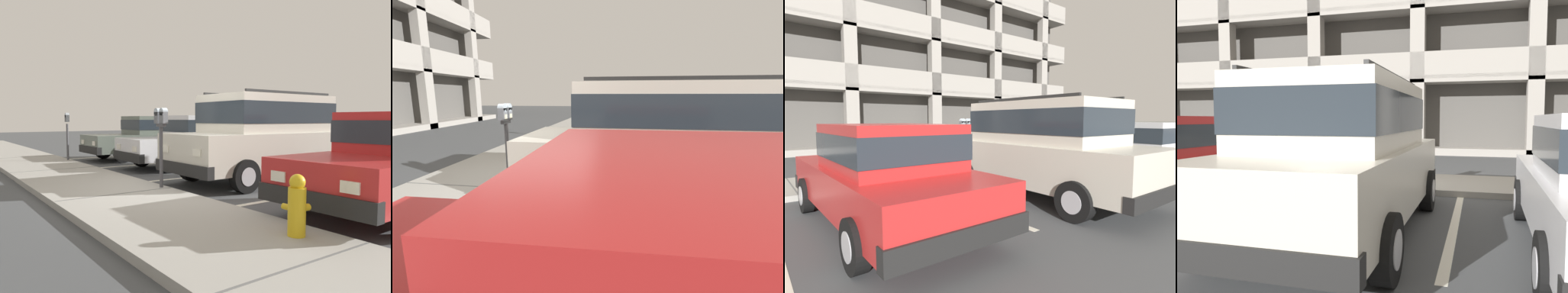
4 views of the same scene
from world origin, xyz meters
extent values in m
cube|color=#444749|center=(0.00, 0.00, -0.05)|extent=(80.00, 80.00, 0.10)
cube|color=#9E9B93|center=(0.00, 1.30, 0.06)|extent=(40.00, 2.20, 0.12)
cube|color=#606060|center=(0.00, 1.30, 0.12)|extent=(0.03, 2.16, 0.00)
cube|color=#606060|center=(4.00, 1.30, 0.12)|extent=(0.03, 2.16, 0.00)
cube|color=#606060|center=(8.00, 1.30, 0.12)|extent=(0.03, 2.16, 0.00)
cube|color=silver|center=(-1.52, -1.40, 0.00)|extent=(0.12, 4.80, 0.01)
cube|color=silver|center=(1.52, -1.40, 0.00)|extent=(0.12, 4.80, 0.01)
cube|color=silver|center=(4.56, -1.40, 0.00)|extent=(0.12, 4.80, 0.01)
cube|color=silver|center=(7.60, -1.40, 0.00)|extent=(0.12, 4.80, 0.01)
cube|color=beige|center=(0.14, -2.44, 0.73)|extent=(1.85, 4.71, 0.80)
cube|color=beige|center=(0.14, -2.49, 1.55)|extent=(1.63, 2.92, 0.84)
cube|color=#232B33|center=(0.14, -2.49, 1.57)|extent=(1.65, 2.94, 0.46)
cube|color=black|center=(0.13, -0.13, 0.45)|extent=(1.88, 0.17, 0.24)
cube|color=silver|center=(0.70, -0.08, 0.81)|extent=(0.24, 0.03, 0.14)
cube|color=silver|center=(-0.44, -0.08, 0.81)|extent=(0.24, 0.03, 0.14)
cylinder|color=black|center=(1.03, -0.98, 0.33)|extent=(0.20, 0.66, 0.66)
cylinder|color=#B2B2B7|center=(1.03, -0.98, 0.33)|extent=(0.22, 0.36, 0.36)
cylinder|color=black|center=(-0.77, -0.99, 0.33)|extent=(0.20, 0.66, 0.66)
cylinder|color=#B2B2B7|center=(-0.77, -0.99, 0.33)|extent=(0.22, 0.36, 0.36)
cylinder|color=black|center=(1.04, -3.90, 0.33)|extent=(0.20, 0.66, 0.66)
cylinder|color=#B2B2B7|center=(1.04, -3.90, 0.33)|extent=(0.22, 0.36, 0.36)
cube|color=black|center=(0.82, -2.49, 2.01)|extent=(0.06, 2.62, 0.05)
cube|color=black|center=(-0.55, -2.49, 2.01)|extent=(0.06, 2.62, 0.05)
cube|color=red|center=(-3.13, -2.38, 1.22)|extent=(1.54, 2.01, 0.64)
cube|color=#232B33|center=(-3.13, -2.38, 1.24)|extent=(1.56, 2.03, 0.35)
cylinder|color=black|center=(-2.33, -0.69, 0.30)|extent=(0.17, 0.60, 0.60)
cylinder|color=#B2B2B7|center=(-2.33, -0.69, 0.30)|extent=(0.19, 0.33, 0.33)
cube|color=silver|center=(3.23, -2.60, 0.60)|extent=(1.83, 4.45, 0.60)
cube|color=silver|center=(3.22, -2.90, 1.22)|extent=(1.56, 2.02, 0.64)
cube|color=#232B33|center=(3.22, -2.90, 1.24)|extent=(1.58, 2.05, 0.35)
cube|color=black|center=(3.30, -0.44, 0.42)|extent=(1.74, 0.21, 0.24)
cube|color=black|center=(3.17, -4.76, 0.42)|extent=(1.74, 0.21, 0.24)
cube|color=silver|center=(3.83, -0.40, 0.66)|extent=(0.24, 0.04, 0.14)
cube|color=silver|center=(2.77, -0.37, 0.66)|extent=(0.24, 0.04, 0.14)
cylinder|color=black|center=(4.11, -1.26, 0.30)|extent=(0.18, 0.60, 0.60)
cylinder|color=#B2B2B7|center=(4.11, -1.26, 0.30)|extent=(0.19, 0.34, 0.33)
cylinder|color=black|center=(2.44, -1.21, 0.30)|extent=(0.18, 0.60, 0.60)
cylinder|color=#B2B2B7|center=(2.44, -1.21, 0.30)|extent=(0.19, 0.34, 0.33)
cylinder|color=black|center=(4.02, -3.99, 0.30)|extent=(0.18, 0.60, 0.60)
cylinder|color=#B2B2B7|center=(4.02, -3.99, 0.30)|extent=(0.19, 0.34, 0.33)
cylinder|color=black|center=(2.36, -3.94, 0.30)|extent=(0.18, 0.60, 0.60)
cylinder|color=#B2B2B7|center=(2.36, -3.94, 0.30)|extent=(0.19, 0.34, 0.33)
cube|color=#5B665B|center=(6.18, -2.56, 0.60)|extent=(1.71, 4.41, 0.60)
cube|color=#5B665B|center=(6.18, -2.86, 1.22)|extent=(1.50, 1.98, 0.64)
cube|color=#232B33|center=(6.18, -2.86, 1.24)|extent=(1.53, 2.01, 0.35)
cube|color=black|center=(6.17, -0.40, 0.42)|extent=(1.73, 0.17, 0.24)
cube|color=black|center=(6.18, -4.72, 0.42)|extent=(1.73, 0.17, 0.24)
cube|color=silver|center=(6.70, -0.35, 0.66)|extent=(0.24, 0.03, 0.14)
cube|color=silver|center=(5.64, -0.35, 0.66)|extent=(0.24, 0.03, 0.14)
cylinder|color=black|center=(7.01, -1.19, 0.30)|extent=(0.16, 0.60, 0.60)
cylinder|color=#B2B2B7|center=(7.01, -1.19, 0.30)|extent=(0.18, 0.33, 0.33)
cylinder|color=black|center=(5.34, -1.20, 0.30)|extent=(0.16, 0.60, 0.60)
cylinder|color=#B2B2B7|center=(5.34, -1.20, 0.30)|extent=(0.18, 0.33, 0.33)
cylinder|color=black|center=(7.01, -3.92, 0.30)|extent=(0.16, 0.60, 0.60)
cylinder|color=#B2B2B7|center=(7.01, -3.92, 0.30)|extent=(0.18, 0.33, 0.33)
cylinder|color=black|center=(5.35, -3.93, 0.30)|extent=(0.16, 0.60, 0.60)
cylinder|color=#B2B2B7|center=(5.35, -3.93, 0.30)|extent=(0.18, 0.33, 0.33)
cylinder|color=#47474C|center=(0.14, 0.35, 0.70)|extent=(0.07, 0.07, 1.17)
cube|color=#47474C|center=(0.14, 0.35, 1.32)|extent=(0.28, 0.06, 0.06)
cube|color=#515459|center=(0.04, 0.35, 1.46)|extent=(0.15, 0.11, 0.22)
cylinder|color=#8C99A3|center=(0.04, 0.35, 1.57)|extent=(0.15, 0.11, 0.15)
cube|color=#B7B293|center=(0.04, 0.29, 1.42)|extent=(0.08, 0.01, 0.08)
cube|color=#515459|center=(0.24, 0.35, 1.46)|extent=(0.15, 0.11, 0.22)
cylinder|color=#8C99A3|center=(0.24, 0.35, 1.57)|extent=(0.15, 0.11, 0.15)
cube|color=#B7B293|center=(0.24, 0.29, 1.42)|extent=(0.08, 0.01, 0.08)
cylinder|color=#47474C|center=(6.22, 0.31, 0.70)|extent=(0.07, 0.07, 1.16)
cube|color=#424447|center=(6.22, 0.31, 1.45)|extent=(0.15, 0.11, 0.22)
cylinder|color=#9EA8B2|center=(6.22, 0.31, 1.56)|extent=(0.15, 0.11, 0.15)
cube|color=#B7B293|center=(6.22, 0.25, 1.42)|extent=(0.08, 0.01, 0.08)
cube|color=gray|center=(8.51, 8.79, 6.00)|extent=(0.60, 0.50, 12.00)
cube|color=gray|center=(13.08, 8.79, 6.00)|extent=(0.60, 0.50, 12.00)
camera|label=1|loc=(-6.17, 3.98, 1.42)|focal=35.00mm
camera|label=2|loc=(-4.26, -1.78, 1.78)|focal=24.00mm
camera|label=3|loc=(-4.78, -6.67, 1.60)|focal=28.00mm
camera|label=4|loc=(1.81, -7.15, 1.49)|focal=35.00mm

